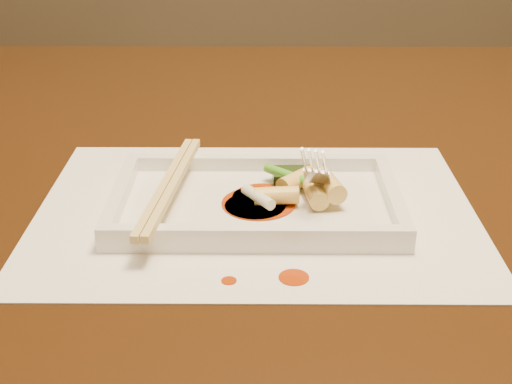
{
  "coord_description": "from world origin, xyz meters",
  "views": [
    {
      "loc": [
        -0.03,
        -0.73,
        1.05
      ],
      "look_at": [
        -0.03,
        -0.15,
        0.77
      ],
      "focal_mm": 50.0,
      "sensor_mm": 36.0,
      "label": 1
    }
  ],
  "objects_px": {
    "placemat": "(256,210)",
    "plate_base": "(256,206)",
    "chopstick_a": "(165,184)",
    "fork": "(335,119)",
    "table": "(284,228)"
  },
  "relations": [
    {
      "from": "fork",
      "to": "table",
      "type": "bearing_deg",
      "value": 105.74
    },
    {
      "from": "placemat",
      "to": "chopstick_a",
      "type": "distance_m",
      "value": 0.09
    },
    {
      "from": "placemat",
      "to": "fork",
      "type": "distance_m",
      "value": 0.11
    },
    {
      "from": "placemat",
      "to": "chopstick_a",
      "type": "xyz_separation_m",
      "value": [
        -0.08,
        0.0,
        0.03
      ]
    },
    {
      "from": "plate_base",
      "to": "fork",
      "type": "relative_size",
      "value": 1.86
    },
    {
      "from": "table",
      "to": "fork",
      "type": "distance_m",
      "value": 0.23
    },
    {
      "from": "table",
      "to": "fork",
      "type": "height_order",
      "value": "fork"
    },
    {
      "from": "placemat",
      "to": "plate_base",
      "type": "distance_m",
      "value": 0.0
    },
    {
      "from": "chopstick_a",
      "to": "fork",
      "type": "bearing_deg",
      "value": 6.75
    },
    {
      "from": "table",
      "to": "fork",
      "type": "relative_size",
      "value": 10.0
    },
    {
      "from": "plate_base",
      "to": "chopstick_a",
      "type": "height_order",
      "value": "chopstick_a"
    },
    {
      "from": "table",
      "to": "placemat",
      "type": "height_order",
      "value": "placemat"
    },
    {
      "from": "chopstick_a",
      "to": "table",
      "type": "bearing_deg",
      "value": 53.24
    },
    {
      "from": "table",
      "to": "plate_base",
      "type": "height_order",
      "value": "plate_base"
    },
    {
      "from": "placemat",
      "to": "plate_base",
      "type": "xyz_separation_m",
      "value": [
        0.0,
        0.0,
        0.0
      ]
    }
  ]
}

